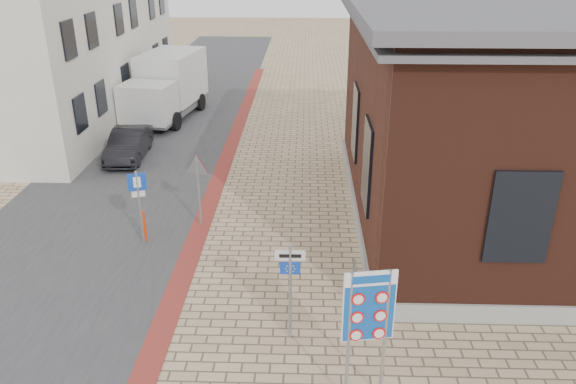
% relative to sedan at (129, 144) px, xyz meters
% --- Properties ---
extents(ground, '(120.00, 120.00, 0.00)m').
position_rel_sedan_xyz_m(ground, '(6.04, -11.77, -0.62)').
color(ground, tan).
rests_on(ground, ground).
extents(road_strip, '(7.00, 60.00, 0.02)m').
position_rel_sedan_xyz_m(road_strip, '(0.54, 3.23, -0.61)').
color(road_strip, '#38383A').
rests_on(road_strip, ground).
extents(curb_strip, '(0.60, 40.00, 0.02)m').
position_rel_sedan_xyz_m(curb_strip, '(4.04, -1.77, -0.60)').
color(curb_strip, maroon).
rests_on(curb_strip, ground).
extents(brick_building, '(13.00, 13.00, 6.80)m').
position_rel_sedan_xyz_m(brick_building, '(15.04, -4.77, 2.87)').
color(brick_building, gray).
rests_on(brick_building, ground).
extents(townhouse_mid, '(7.40, 6.40, 9.10)m').
position_rel_sedan_xyz_m(townhouse_mid, '(-4.95, 6.23, 3.95)').
color(townhouse_mid, beige).
rests_on(townhouse_mid, ground).
extents(townhouse_far, '(7.40, 6.40, 8.30)m').
position_rel_sedan_xyz_m(townhouse_far, '(-4.95, 12.23, 3.55)').
color(townhouse_far, beige).
rests_on(townhouse_far, ground).
extents(bike_rack, '(0.08, 1.80, 0.60)m').
position_rel_sedan_xyz_m(bike_rack, '(8.69, -9.57, -0.35)').
color(bike_rack, slate).
rests_on(bike_rack, ground).
extents(sedan, '(1.51, 3.81, 1.23)m').
position_rel_sedan_xyz_m(sedan, '(0.00, 0.00, 0.00)').
color(sedan, black).
rests_on(sedan, ground).
extents(box_truck, '(3.35, 6.41, 3.19)m').
position_rel_sedan_xyz_m(box_truck, '(0.28, 6.00, 1.03)').
color(box_truck, slate).
rests_on(box_truck, ground).
extents(border_sign, '(0.99, 0.21, 2.92)m').
position_rel_sedan_xyz_m(border_sign, '(8.54, -13.27, 1.48)').
color(border_sign, gray).
rests_on(border_sign, ground).
extents(essen_sign, '(0.65, 0.07, 2.42)m').
position_rel_sedan_xyz_m(essen_sign, '(7.04, -11.47, 0.98)').
color(essen_sign, gray).
rests_on(essen_sign, ground).
extents(parking_sign, '(0.50, 0.20, 2.35)m').
position_rel_sedan_xyz_m(parking_sign, '(2.54, -7.27, 0.97)').
color(parking_sign, gray).
rests_on(parking_sign, ground).
extents(yield_sign, '(0.83, 0.20, 2.36)m').
position_rel_sedan_xyz_m(yield_sign, '(4.04, -6.00, 1.18)').
color(yield_sign, gray).
rests_on(yield_sign, ground).
extents(bollard, '(0.11, 0.11, 1.00)m').
position_rel_sedan_xyz_m(bollard, '(2.54, -7.05, -0.12)').
color(bollard, '#F0380C').
rests_on(bollard, ground).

